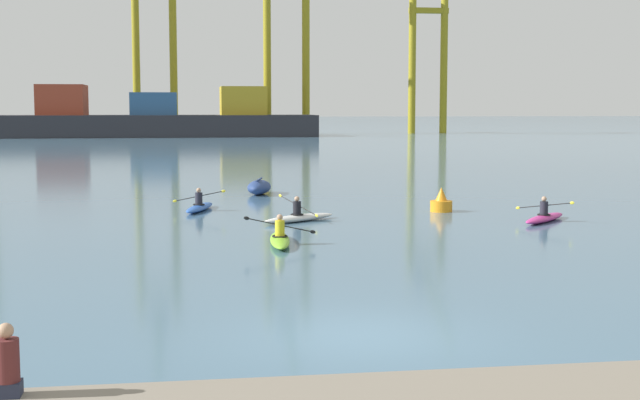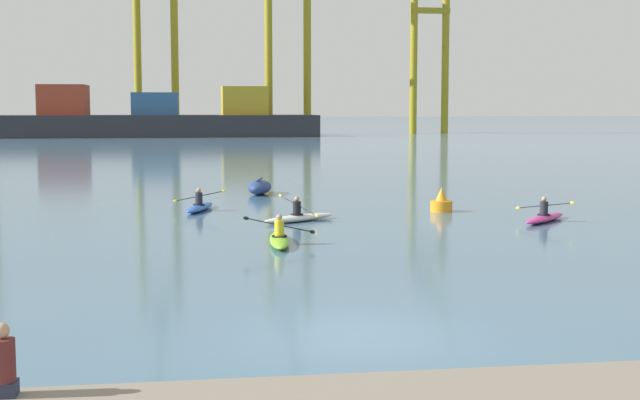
{
  "view_description": "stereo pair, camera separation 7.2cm",
  "coord_description": "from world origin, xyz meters",
  "px_view_note": "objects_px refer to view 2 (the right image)",
  "views": [
    {
      "loc": [
        -3.15,
        -15.96,
        4.23
      ],
      "look_at": [
        2.02,
        18.54,
        0.6
      ],
      "focal_mm": 49.94,
      "sensor_mm": 36.0,
      "label": 1
    },
    {
      "loc": [
        -3.08,
        -15.97,
        4.23
      ],
      "look_at": [
        2.02,
        18.54,
        0.6
      ],
      "focal_mm": 49.94,
      "sensor_mm": 36.0,
      "label": 2
    }
  ],
  "objects_px": {
    "gantry_crane_west_mid": "(155,9)",
    "container_barge": "(155,119)",
    "gantry_crane_east": "(431,32)",
    "kayak_blue": "(200,207)",
    "channel_buoy": "(441,203)",
    "gantry_crane_east_mid": "(288,9)",
    "kayak_lime": "(279,239)",
    "kayak_magenta": "(545,217)",
    "seated_onlooker": "(3,364)",
    "capsized_dinghy": "(260,187)",
    "kayak_white": "(299,217)"
  },
  "relations": [
    {
      "from": "gantry_crane_west_mid",
      "to": "gantry_crane_east",
      "type": "xyz_separation_m",
      "value": [
        44.17,
        -3.34,
        -3.31
      ]
    },
    {
      "from": "channel_buoy",
      "to": "kayak_magenta",
      "type": "bearing_deg",
      "value": -51.55
    },
    {
      "from": "container_barge",
      "to": "capsized_dinghy",
      "type": "height_order",
      "value": "container_barge"
    },
    {
      "from": "container_barge",
      "to": "kayak_blue",
      "type": "xyz_separation_m",
      "value": [
        5.15,
        -95.22,
        -2.35
      ]
    },
    {
      "from": "gantry_crane_west_mid",
      "to": "channel_buoy",
      "type": "relative_size",
      "value": 39.45
    },
    {
      "from": "gantry_crane_west_mid",
      "to": "kayak_lime",
      "type": "xyz_separation_m",
      "value": [
        7.65,
        -118.16,
        -19.52
      ]
    },
    {
      "from": "container_barge",
      "to": "kayak_magenta",
      "type": "distance_m",
      "value": 102.26
    },
    {
      "from": "channel_buoy",
      "to": "kayak_blue",
      "type": "height_order",
      "value": "channel_buoy"
    },
    {
      "from": "kayak_blue",
      "to": "gantry_crane_west_mid",
      "type": "bearing_deg",
      "value": 92.8
    },
    {
      "from": "container_barge",
      "to": "seated_onlooker",
      "type": "relative_size",
      "value": 52.46
    },
    {
      "from": "channel_buoy",
      "to": "kayak_white",
      "type": "distance_m",
      "value": 6.56
    },
    {
      "from": "gantry_crane_east",
      "to": "capsized_dinghy",
      "type": "xyz_separation_m",
      "value": [
        -35.85,
        -98.73,
        -16.03
      ]
    },
    {
      "from": "gantry_crane_west_mid",
      "to": "kayak_magenta",
      "type": "relative_size",
      "value": 13.68
    },
    {
      "from": "container_barge",
      "to": "gantry_crane_east",
      "type": "bearing_deg",
      "value": 12.94
    },
    {
      "from": "kayak_lime",
      "to": "capsized_dinghy",
      "type": "bearing_deg",
      "value": 87.65
    },
    {
      "from": "capsized_dinghy",
      "to": "seated_onlooker",
      "type": "height_order",
      "value": "seated_onlooker"
    },
    {
      "from": "gantry_crane_west_mid",
      "to": "container_barge",
      "type": "bearing_deg",
      "value": -89.32
    },
    {
      "from": "gantry_crane_west_mid",
      "to": "kayak_lime",
      "type": "relative_size",
      "value": 11.48
    },
    {
      "from": "gantry_crane_east",
      "to": "seated_onlooker",
      "type": "bearing_deg",
      "value": -107.55
    },
    {
      "from": "seated_onlooker",
      "to": "kayak_blue",
      "type": "bearing_deg",
      "value": 84.17
    },
    {
      "from": "gantry_crane_east",
      "to": "kayak_blue",
      "type": "height_order",
      "value": "gantry_crane_east"
    },
    {
      "from": "kayak_magenta",
      "to": "kayak_lime",
      "type": "bearing_deg",
      "value": -158.65
    },
    {
      "from": "kayak_magenta",
      "to": "seated_onlooker",
      "type": "distance_m",
      "value": 25.58
    },
    {
      "from": "gantry_crane_east_mid",
      "to": "kayak_blue",
      "type": "bearing_deg",
      "value": -98.42
    },
    {
      "from": "container_barge",
      "to": "channel_buoy",
      "type": "relative_size",
      "value": 46.95
    },
    {
      "from": "gantry_crane_west_mid",
      "to": "kayak_lime",
      "type": "distance_m",
      "value": 120.0
    },
    {
      "from": "gantry_crane_east_mid",
      "to": "container_barge",
      "type": "bearing_deg",
      "value": -160.58
    },
    {
      "from": "channel_buoy",
      "to": "kayak_lime",
      "type": "relative_size",
      "value": 0.29
    },
    {
      "from": "kayak_lime",
      "to": "kayak_magenta",
      "type": "distance_m",
      "value": 11.1
    },
    {
      "from": "gantry_crane_west_mid",
      "to": "channel_buoy",
      "type": "height_order",
      "value": "gantry_crane_west_mid"
    },
    {
      "from": "container_barge",
      "to": "kayak_white",
      "type": "relative_size",
      "value": 14.96
    },
    {
      "from": "seated_onlooker",
      "to": "capsized_dinghy",
      "type": "bearing_deg",
      "value": 80.15
    },
    {
      "from": "gantry_crane_east_mid",
      "to": "gantry_crane_east",
      "type": "distance_m",
      "value": 24.08
    },
    {
      "from": "channel_buoy",
      "to": "gantry_crane_east_mid",
      "type": "bearing_deg",
      "value": 87.04
    },
    {
      "from": "container_barge",
      "to": "seated_onlooker",
      "type": "height_order",
      "value": "container_barge"
    },
    {
      "from": "kayak_magenta",
      "to": "seated_onlooker",
      "type": "height_order",
      "value": "seated_onlooker"
    },
    {
      "from": "capsized_dinghy",
      "to": "kayak_blue",
      "type": "relative_size",
      "value": 0.81
    },
    {
      "from": "kayak_blue",
      "to": "kayak_white",
      "type": "relative_size",
      "value": 1.09
    },
    {
      "from": "channel_buoy",
      "to": "kayak_white",
      "type": "xyz_separation_m",
      "value": [
        -6.15,
        -2.27,
        -0.19
      ]
    },
    {
      "from": "container_barge",
      "to": "kayak_blue",
      "type": "height_order",
      "value": "container_barge"
    },
    {
      "from": "kayak_lime",
      "to": "kayak_blue",
      "type": "distance_m",
      "value": 9.77
    },
    {
      "from": "gantry_crane_east_mid",
      "to": "kayak_blue",
      "type": "relative_size",
      "value": 10.9
    },
    {
      "from": "kayak_magenta",
      "to": "channel_buoy",
      "type": "bearing_deg",
      "value": 128.45
    },
    {
      "from": "capsized_dinghy",
      "to": "channel_buoy",
      "type": "height_order",
      "value": "channel_buoy"
    },
    {
      "from": "channel_buoy",
      "to": "kayak_white",
      "type": "relative_size",
      "value": 0.32
    },
    {
      "from": "seated_onlooker",
      "to": "channel_buoy",
      "type": "bearing_deg",
      "value": 62.78
    },
    {
      "from": "container_barge",
      "to": "gantry_crane_east_mid",
      "type": "bearing_deg",
      "value": 19.42
    },
    {
      "from": "capsized_dinghy",
      "to": "kayak_blue",
      "type": "bearing_deg",
      "value": -114.44
    },
    {
      "from": "gantry_crane_west_mid",
      "to": "capsized_dinghy",
      "type": "relative_size",
      "value": 14.2
    },
    {
      "from": "channel_buoy",
      "to": "kayak_magenta",
      "type": "distance_m",
      "value": 4.68
    }
  ]
}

